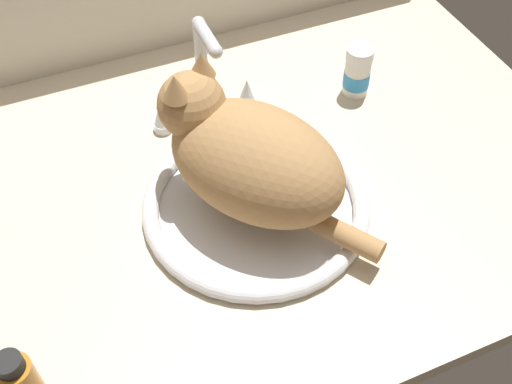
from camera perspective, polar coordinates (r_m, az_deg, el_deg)
The scene contains 5 objects.
countertop at distance 97.98cm, azimuth -3.99°, elevation -0.54°, with size 123.14×75.88×3.00cm, color beige.
sink_basin at distance 93.48cm, azimuth 0.00°, elevation -1.15°, with size 33.95×33.95×2.53cm.
faucet at distance 103.03cm, azimuth -4.68°, elevation 9.64°, with size 18.39×10.41×20.01cm.
cat at distance 86.85cm, azimuth -0.95°, elevation 3.42°, with size 28.96×33.31×20.14cm.
pill_bottle at distance 111.96cm, azimuth 9.19°, elevation 10.66°, with size 4.73×4.73×9.38cm.
Camera 1 is at (-18.28, -60.69, 76.21)cm, focal length 44.01 mm.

